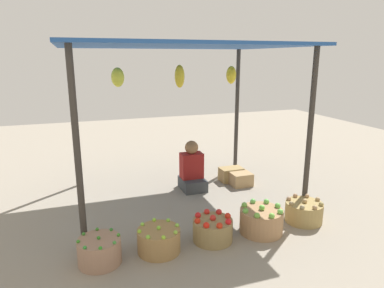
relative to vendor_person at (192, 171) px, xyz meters
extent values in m
plane|color=gray|center=(-0.28, -0.29, -0.30)|extent=(14.00, 14.00, 0.00)
cylinder|color=#38332D|center=(-1.69, -1.32, 0.79)|extent=(0.07, 0.07, 2.17)
cylinder|color=#38332D|center=(1.13, -1.32, 0.79)|extent=(0.07, 0.07, 2.17)
cylinder|color=#38332D|center=(-1.69, 0.75, 0.79)|extent=(0.07, 0.07, 2.17)
cylinder|color=#38332D|center=(1.13, 0.75, 0.79)|extent=(0.07, 0.07, 2.17)
cube|color=#255299|center=(-0.28, -0.29, 1.89)|extent=(3.12, 2.37, 0.04)
ellipsoid|color=#D7DA3C|center=(-1.11, -0.24, 1.48)|extent=(0.17, 0.17, 0.25)
ellipsoid|color=gold|center=(-0.29, -0.29, 1.48)|extent=(0.13, 0.13, 0.31)
ellipsoid|color=yellow|center=(0.54, -0.20, 1.48)|extent=(0.15, 0.15, 0.26)
cube|color=#393D41|center=(0.00, -0.03, -0.21)|extent=(0.36, 0.44, 0.18)
cube|color=maroon|center=(0.00, 0.02, 0.08)|extent=(0.34, 0.22, 0.40)
sphere|color=olive|center=(0.00, 0.02, 0.38)|extent=(0.21, 0.21, 0.21)
cylinder|color=#9D775E|center=(-1.56, -1.63, -0.17)|extent=(0.44, 0.44, 0.27)
sphere|color=#338524|center=(-1.56, -1.63, -0.02)|extent=(0.04, 0.04, 0.04)
sphere|color=#3F8F2B|center=(-1.36, -1.63, -0.02)|extent=(0.04, 0.04, 0.04)
sphere|color=#30802A|center=(-1.42, -1.49, -0.02)|extent=(0.04, 0.04, 0.04)
sphere|color=#377F25|center=(-1.56, -1.43, -0.02)|extent=(0.04, 0.04, 0.04)
sphere|color=#39822C|center=(-1.70, -1.49, -0.02)|extent=(0.04, 0.04, 0.04)
sphere|color=#398925|center=(-1.76, -1.63, -0.02)|extent=(0.04, 0.04, 0.04)
sphere|color=#2F8E2F|center=(-1.70, -1.76, -0.02)|extent=(0.04, 0.04, 0.04)
sphere|color=#2F8E25|center=(-1.56, -1.82, -0.02)|extent=(0.04, 0.04, 0.04)
sphere|color=#3D8E37|center=(-1.42, -1.76, -0.02)|extent=(0.04, 0.04, 0.04)
cylinder|color=#9B7647|center=(-0.94, -1.61, -0.17)|extent=(0.46, 0.46, 0.26)
sphere|color=#82CC3A|center=(-0.94, -1.61, -0.02)|extent=(0.04, 0.04, 0.04)
sphere|color=#84C641|center=(-0.73, -1.61, -0.03)|extent=(0.04, 0.04, 0.04)
sphere|color=#85C83D|center=(-0.79, -1.47, -0.03)|extent=(0.04, 0.04, 0.04)
sphere|color=#8CCE33|center=(-0.94, -1.41, -0.03)|extent=(0.04, 0.04, 0.04)
sphere|color=#86CA3E|center=(-1.08, -1.47, -0.03)|extent=(0.04, 0.04, 0.04)
sphere|color=#8EC22F|center=(-1.14, -1.61, -0.03)|extent=(0.04, 0.04, 0.04)
sphere|color=#84CA3E|center=(-1.08, -1.76, -0.03)|extent=(0.04, 0.04, 0.04)
sphere|color=#92CB30|center=(-0.94, -1.82, -0.03)|extent=(0.04, 0.04, 0.04)
sphere|color=#8CBF3E|center=(-0.79, -1.76, -0.03)|extent=(0.04, 0.04, 0.04)
cylinder|color=olive|center=(-0.30, -1.59, -0.17)|extent=(0.45, 0.45, 0.25)
sphere|color=red|center=(-0.30, -1.59, -0.02)|extent=(0.07, 0.07, 0.07)
sphere|color=red|center=(-0.12, -1.59, -0.03)|extent=(0.07, 0.07, 0.07)
sphere|color=red|center=(-0.17, -1.46, -0.03)|extent=(0.07, 0.07, 0.07)
sphere|color=red|center=(-0.30, -1.40, -0.03)|extent=(0.07, 0.07, 0.07)
sphere|color=red|center=(-0.44, -1.46, -0.03)|extent=(0.07, 0.07, 0.07)
sphere|color=red|center=(-0.49, -1.59, -0.03)|extent=(0.07, 0.07, 0.07)
sphere|color=red|center=(-0.44, -1.72, -0.03)|extent=(0.07, 0.07, 0.07)
sphere|color=red|center=(-0.30, -1.77, -0.03)|extent=(0.07, 0.07, 0.07)
sphere|color=red|center=(-0.17, -1.72, -0.03)|extent=(0.07, 0.07, 0.07)
cylinder|color=#A47B54|center=(0.32, -1.60, -0.16)|extent=(0.51, 0.51, 0.29)
sphere|color=#65B940|center=(0.32, -1.60, 0.02)|extent=(0.07, 0.07, 0.07)
sphere|color=#63B046|center=(0.53, -1.60, 0.01)|extent=(0.07, 0.07, 0.07)
sphere|color=#65B449|center=(0.47, -1.45, 0.01)|extent=(0.07, 0.07, 0.07)
sphere|color=#63B04F|center=(0.32, -1.39, 0.01)|extent=(0.07, 0.07, 0.07)
sphere|color=#70B448|center=(0.16, -1.45, 0.01)|extent=(0.07, 0.07, 0.07)
sphere|color=#63AD42|center=(0.10, -1.60, 0.01)|extent=(0.07, 0.07, 0.07)
sphere|color=#6BA93E|center=(0.16, -1.75, 0.01)|extent=(0.07, 0.07, 0.07)
sphere|color=#6DB23F|center=(0.32, -1.82, 0.01)|extent=(0.07, 0.07, 0.07)
sphere|color=#67B649|center=(0.47, -1.75, 0.01)|extent=(0.07, 0.07, 0.07)
cylinder|color=#9F854E|center=(0.97, -1.53, -0.17)|extent=(0.47, 0.47, 0.25)
sphere|color=#A68555|center=(0.97, -1.53, -0.02)|extent=(0.06, 0.06, 0.06)
sphere|color=#9E7F52|center=(1.17, -1.53, -0.03)|extent=(0.06, 0.06, 0.06)
sphere|color=#A77F58|center=(1.11, -1.39, -0.03)|extent=(0.06, 0.06, 0.06)
sphere|color=#A57B58|center=(0.97, -1.34, -0.03)|extent=(0.06, 0.06, 0.06)
sphere|color=#9E7A5C|center=(0.83, -1.39, -0.03)|extent=(0.06, 0.06, 0.06)
sphere|color=#947D54|center=(0.77, -1.53, -0.03)|extent=(0.06, 0.06, 0.06)
sphere|color=#948560|center=(0.83, -1.67, -0.03)|extent=(0.06, 0.06, 0.06)
sphere|color=#A48056|center=(0.97, -1.73, -0.03)|extent=(0.06, 0.06, 0.06)
sphere|color=#96854D|center=(1.11, -1.67, -0.03)|extent=(0.06, 0.06, 0.06)
cube|color=tan|center=(0.80, -0.13, -0.19)|extent=(0.33, 0.28, 0.21)
cube|color=#A28450|center=(0.74, 0.12, -0.18)|extent=(0.38, 0.25, 0.23)
camera|label=1|loc=(-1.71, -4.89, 1.74)|focal=32.38mm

